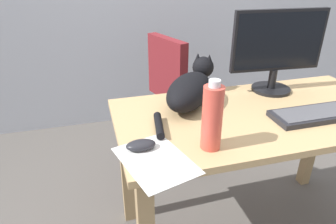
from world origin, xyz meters
TOP-DOWN VIEW (x-y plane):
  - desk at (0.00, 0.00)m, footprint 1.31×0.65m
  - office_chair at (-0.12, 0.75)m, footprint 0.51×0.48m
  - monitor at (0.19, 0.21)m, footprint 0.48×0.20m
  - keyboard at (0.23, -0.11)m, footprint 0.44×0.15m
  - cat at (-0.28, 0.17)m, footprint 0.41×0.50m
  - computer_mouse at (-0.58, -0.15)m, footprint 0.11×0.06m
  - paper_sheet at (-0.54, -0.23)m, footprint 0.28×0.34m
  - water_bottle at (-0.33, -0.21)m, footprint 0.07×0.07m

SIDE VIEW (x-z plane):
  - office_chair at x=-0.12m, z-range -0.06..0.88m
  - desk at x=0.00m, z-range 0.25..0.99m
  - paper_sheet at x=-0.54m, z-range 0.74..0.75m
  - keyboard at x=0.23m, z-range 0.74..0.77m
  - computer_mouse at x=-0.58m, z-range 0.74..0.78m
  - cat at x=-0.28m, z-range 0.73..0.92m
  - water_bottle at x=-0.33m, z-range 0.74..1.00m
  - monitor at x=0.19m, z-range 0.76..1.18m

